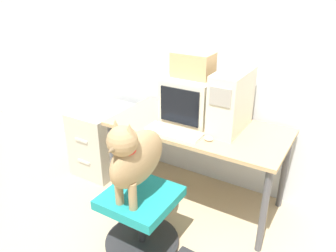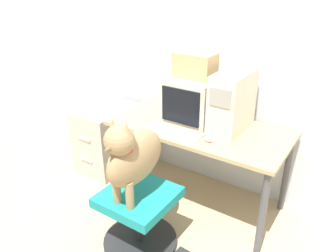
% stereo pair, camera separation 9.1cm
% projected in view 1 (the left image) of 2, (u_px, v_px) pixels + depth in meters
% --- Properties ---
extents(ground_plane, '(12.00, 12.00, 0.00)m').
position_uv_depth(ground_plane, '(175.00, 221.00, 2.71)').
color(ground_plane, tan).
extents(wall_back, '(8.00, 0.05, 2.60)m').
position_uv_depth(wall_back, '(222.00, 47.00, 2.76)').
color(wall_back, silver).
rests_on(wall_back, ground_plane).
extents(desk, '(1.46, 0.70, 0.73)m').
position_uv_depth(desk, '(197.00, 135.00, 2.71)').
color(desk, tan).
rests_on(desk, ground_plane).
extents(crt_monitor, '(0.41, 0.43, 0.37)m').
position_uv_depth(crt_monitor, '(192.00, 98.00, 2.73)').
color(crt_monitor, beige).
rests_on(crt_monitor, desk).
extents(pc_tower, '(0.22, 0.48, 0.47)m').
position_uv_depth(pc_tower, '(231.00, 101.00, 2.52)').
color(pc_tower, beige).
rests_on(pc_tower, desk).
extents(keyboard, '(0.45, 0.16, 0.03)m').
position_uv_depth(keyboard, '(174.00, 132.00, 2.55)').
color(keyboard, silver).
rests_on(keyboard, desk).
extents(computer_mouse, '(0.07, 0.05, 0.04)m').
position_uv_depth(computer_mouse, '(208.00, 138.00, 2.43)').
color(computer_mouse, silver).
rests_on(computer_mouse, desk).
extents(office_chair, '(0.55, 0.55, 0.46)m').
position_uv_depth(office_chair, '(141.00, 217.00, 2.38)').
color(office_chair, '#262628').
rests_on(office_chair, ground_plane).
extents(dog, '(0.20, 0.54, 0.61)m').
position_uv_depth(dog, '(135.00, 156.00, 2.13)').
color(dog, '#9E7F56').
rests_on(dog, office_chair).
extents(filing_cabinet, '(0.44, 0.59, 0.66)m').
position_uv_depth(filing_cabinet, '(103.00, 139.00, 3.34)').
color(filing_cabinet, '#B7B2A3').
rests_on(filing_cabinet, ground_plane).
extents(cardboard_box, '(0.32, 0.20, 0.20)m').
position_uv_depth(cardboard_box, '(193.00, 65.00, 2.62)').
color(cardboard_box, tan).
rests_on(cardboard_box, crt_monitor).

